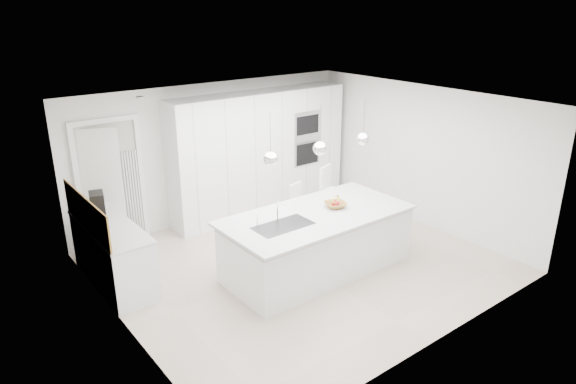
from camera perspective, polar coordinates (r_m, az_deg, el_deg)
floor at (r=8.04m, az=1.32°, el=-7.97°), size 5.50×5.50×0.00m
wall_back at (r=9.50m, az=-8.17°, el=4.48°), size 5.50×0.00×5.50m
wall_left at (r=6.29m, az=-18.52°, el=-4.78°), size 0.00×5.00×5.00m
ceiling at (r=7.20m, az=1.48°, el=9.85°), size 5.50×5.50×0.00m
tall_cabinets at (r=9.69m, az=-3.15°, el=4.36°), size 3.60×0.60×2.30m
oven_stack at (r=9.93m, az=2.15°, el=5.95°), size 0.62×0.04×1.05m
doorway_frame at (r=8.80m, az=-19.05°, el=0.72°), size 1.11×0.08×2.13m
hallway_door at (r=8.69m, az=-20.46°, el=0.16°), size 0.76×0.38×2.00m
radiator at (r=8.94m, az=-16.98°, el=0.07°), size 0.32×0.04×1.40m
left_base_cabinets at (r=7.76m, az=-18.84°, el=-6.67°), size 0.60×1.80×0.86m
left_worktop at (r=7.57m, az=-19.23°, el=-3.63°), size 0.62×1.82×0.04m
oak_backsplash at (r=7.40m, az=-21.55°, el=-2.22°), size 0.02×1.80×0.50m
island_base at (r=7.69m, az=3.34°, el=-5.76°), size 2.80×1.20×0.86m
island_worktop at (r=7.54m, az=3.16°, el=-2.55°), size 2.84×1.40×0.04m
island_sink at (r=7.16m, az=-0.54°, el=-4.36°), size 0.84×0.44×0.18m
island_tap at (r=7.24m, az=-1.19°, el=-2.08°), size 0.02×0.02×0.30m
pendant_left at (r=6.66m, az=-1.94°, el=3.68°), size 0.20×0.20×0.20m
pendant_mid at (r=7.17m, az=3.58°, el=4.86°), size 0.20×0.20×0.20m
pendant_right at (r=7.74m, az=8.35°, el=5.84°), size 0.20×0.20×0.20m
fruit_bowl at (r=7.77m, az=5.29°, el=-1.43°), size 0.40×0.40×0.08m
espresso_machine at (r=7.95m, az=-20.44°, el=-1.20°), size 0.27×0.35×0.33m
bar_stool_left at (r=8.65m, az=1.31°, el=-2.30°), size 0.42×0.51×0.96m
bar_stool_right at (r=8.95m, az=4.76°, el=-0.90°), size 0.54×0.63×1.16m
apple_a at (r=7.75m, az=5.08°, el=-1.28°), size 0.07×0.07×0.07m
apple_b at (r=7.77m, az=5.13°, el=-1.19°), size 0.08×0.08×0.08m
apple_c at (r=7.78m, az=5.51°, el=-1.23°), size 0.07×0.07×0.07m
banana_bunch at (r=7.76m, az=5.29°, el=-0.80°), size 0.26×0.18×0.23m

